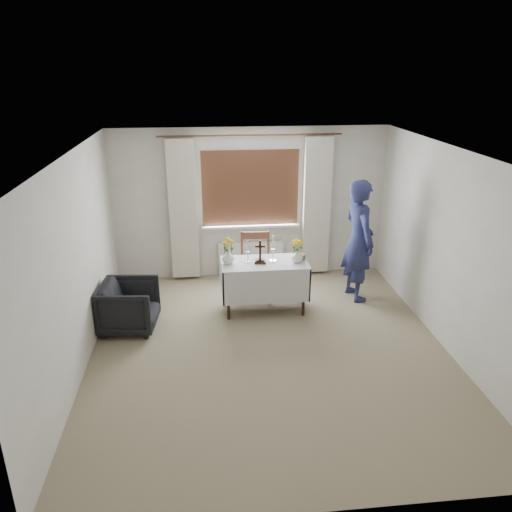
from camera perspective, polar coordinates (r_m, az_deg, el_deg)
The scene contains 12 objects.
ground at distance 6.50m, azimuth 1.55°, elevation -10.66°, with size 5.00×5.00×0.00m, color gray.
altar_table at distance 7.30m, azimuth 0.95°, elevation -3.47°, with size 1.24×0.64×0.76m, color silver.
wooden_chair at distance 7.60m, azimuth -0.05°, elevation -1.32°, with size 0.48×0.48×1.03m, color #4F2C1B, non-canonical shape.
armchair at distance 7.03m, azimuth -14.27°, elevation -5.57°, with size 0.73×0.75×0.68m, color black.
person at distance 7.66m, azimuth 11.64°, elevation 1.75°, with size 0.68×0.45×1.87m, color navy.
radiator at distance 8.52m, azimuth -0.58°, elevation -0.35°, with size 1.10×0.10×0.60m, color silver.
wooden_cross at distance 7.06m, azimuth 0.48°, elevation 0.48°, with size 0.16×0.11×0.34m, color black, non-canonical shape.
candlestick_left at distance 7.10m, azimuth -0.95°, elevation 0.54°, with size 0.09×0.09×0.32m, color silver, non-canonical shape.
candlestick_right at distance 7.12m, azimuth 1.95°, elevation 0.84°, with size 0.11×0.11×0.38m, color silver, non-canonical shape.
flower_vase_left at distance 7.08m, azimuth -3.20°, elevation -0.12°, with size 0.18×0.18×0.19m, color silver.
flower_vase_right at distance 7.14m, azimuth 4.71°, elevation -0.00°, with size 0.18×0.18×0.18m, color silver.
wicker_basket at distance 7.29m, azimuth 4.92°, elevation -0.02°, with size 0.19×0.19×0.07m, color brown.
Camera 1 is at (-0.76, -5.46, 3.43)m, focal length 35.00 mm.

